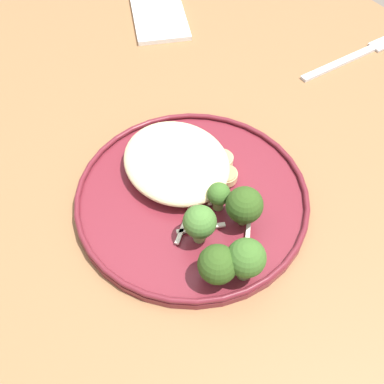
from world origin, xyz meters
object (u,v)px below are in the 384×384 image
Objects in this scene: broccoli_floret_right_tilted at (244,205)px; seared_scallop_center_golden at (225,175)px; folded_napkin at (159,16)px; broccoli_floret_near_rim at (200,223)px; dinner_plate at (192,198)px; seared_scallop_large_seared at (161,160)px; seared_scallop_tiny_bay at (148,176)px; broccoli_floret_split_head at (218,265)px; seared_scallop_front_small at (178,165)px; broccoli_floret_rear_charred at (219,195)px; broccoli_floret_front_edge at (246,259)px; dinner_fork at (351,58)px; seared_scallop_on_noodles at (220,158)px.

seared_scallop_center_golden is at bearing -19.80° from broccoli_floret_right_tilted.
seared_scallop_center_golden is 0.21× the size of folded_napkin.
broccoli_floret_near_rim is 0.47m from folded_napkin.
dinner_plate is at bearing 86.54° from seared_scallop_center_golden.
seared_scallop_large_seared is 0.03m from seared_scallop_tiny_bay.
seared_scallop_front_small is at bearing -19.49° from broccoli_floret_split_head.
broccoli_floret_front_edge is at bearing 159.40° from broccoli_floret_rear_charred.
broccoli_floret_right_tilted is at bearing -163.69° from broccoli_floret_rear_charred.
dinner_fork is (0.14, -0.41, -0.04)m from broccoli_floret_near_rim.
dinner_plate is 0.04m from broccoli_floret_rear_charred.
broccoli_floret_near_rim is at bearing 108.72° from dinner_fork.
broccoli_floret_split_head is at bearing 141.37° from broccoli_floret_rear_charred.
broccoli_floret_rear_charred is 0.75× the size of broccoli_floret_near_rim.
broccoli_floret_right_tilted reaches higher than folded_napkin.
broccoli_floret_right_tilted is at bearing -166.67° from seared_scallop_large_seared.
broccoli_floret_rear_charred is 0.75× the size of broccoli_floret_split_head.
broccoli_floret_rear_charred reaches higher than seared_scallop_front_small.
seared_scallop_center_golden is (-0.03, 0.01, -0.00)m from seared_scallop_on_noodles.
seared_scallop_large_seared is at bearing 12.23° from broccoli_floret_rear_charred.
seared_scallop_on_noodles is 0.17m from broccoli_floret_split_head.
seared_scallop_on_noodles reaches higher than folded_napkin.
seared_scallop_on_noodles is 0.15× the size of dinner_fork.
dinner_plate is 10.07× the size of seared_scallop_tiny_bay.
broccoli_floret_rear_charred is 0.43m from folded_napkin.
seared_scallop_tiny_bay is 0.15× the size of dinner_fork.
broccoli_floret_split_head is (-0.04, 0.07, -0.00)m from broccoli_floret_right_tilted.
broccoli_floret_right_tilted is 0.46m from folded_napkin.
seared_scallop_large_seared is at bearing 13.33° from broccoli_floret_right_tilted.
broccoli_floret_near_rim is (0.01, 0.06, -0.00)m from broccoli_floret_right_tilted.
seared_scallop_front_small is at bearing -9.12° from broccoli_floret_front_edge.
broccoli_floret_rear_charred is at bearing -150.26° from seared_scallop_tiny_bay.
dinner_plate is at bearing -22.33° from broccoli_floret_split_head.
seared_scallop_front_small is (-0.02, -0.01, -0.00)m from seared_scallop_large_seared.
broccoli_floret_front_edge reaches higher than broccoli_floret_split_head.
broccoli_floret_near_rim and broccoli_floret_split_head have the same top height.
broccoli_floret_front_edge is (-0.12, 0.02, 0.04)m from dinner_plate.
broccoli_floret_front_edge reaches higher than broccoli_floret_right_tilted.
broccoli_floret_split_head is at bearing 114.33° from dinner_fork.
broccoli_floret_near_rim is (-0.11, -0.00, 0.02)m from seared_scallop_tiny_bay.
broccoli_floret_right_tilted reaches higher than seared_scallop_front_small.
seared_scallop_front_small is 0.06m from seared_scallop_on_noodles.
seared_scallop_tiny_bay is 0.13m from broccoli_floret_right_tilted.
seared_scallop_large_seared is 0.63× the size of broccoli_floret_rear_charred.
broccoli_floret_near_rim is at bearing 9.90° from broccoli_floret_front_edge.
broccoli_floret_rear_charred is 0.04m from broccoli_floret_right_tilted.
seared_scallop_on_noodles is at bearing -28.73° from broccoli_floret_front_edge.
broccoli_floret_front_edge is 0.07m from broccoli_floret_right_tilted.
broccoli_floret_split_head is at bearing 140.84° from seared_scallop_on_noodles.
seared_scallop_on_noodles is 0.10m from broccoli_floret_right_tilted.
seared_scallop_front_small is (0.04, -0.01, 0.01)m from dinner_plate.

